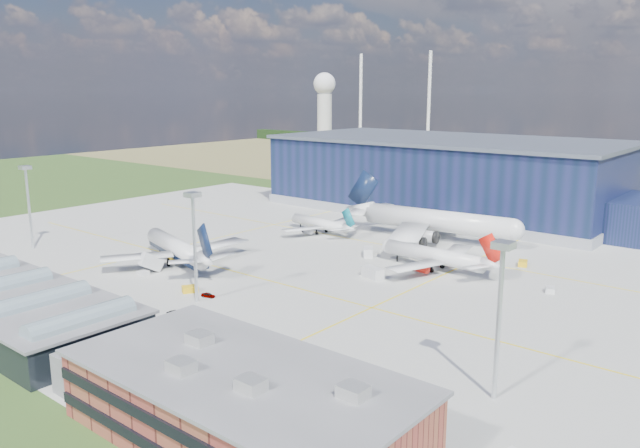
{
  "coord_description": "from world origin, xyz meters",
  "views": [
    {
      "loc": [
        107.62,
        -108.44,
        42.88
      ],
      "look_at": [
        7.77,
        12.75,
        9.11
      ],
      "focal_mm": 35.0,
      "sensor_mm": 36.0,
      "label": 1
    }
  ],
  "objects_px": {
    "airliner_navy": "(176,238)",
    "airliner_red": "(434,248)",
    "hangar": "(454,179)",
    "airliner_regional": "(319,218)",
    "light_mast_west": "(28,193)",
    "gse_van_a": "(372,273)",
    "gse_cart_a": "(550,290)",
    "car_b": "(175,315)",
    "light_mast_center": "(194,229)",
    "gse_tug_b": "(190,289)",
    "light_mast_east": "(500,295)",
    "gse_tug_a": "(176,258)",
    "gse_van_b": "(368,252)",
    "airliner_widebody": "(438,210)",
    "car_a": "(208,295)",
    "ops_building": "(241,404)",
    "airstair": "(152,266)",
    "gse_tug_c": "(523,263)"
  },
  "relations": [
    {
      "from": "airliner_navy",
      "to": "gse_van_a",
      "type": "xyz_separation_m",
      "value": [
        45.2,
        21.02,
        -5.24
      ]
    },
    {
      "from": "gse_van_a",
      "to": "gse_cart_a",
      "type": "xyz_separation_m",
      "value": [
        35.73,
        15.78,
        -0.67
      ]
    },
    {
      "from": "car_b",
      "to": "gse_tug_b",
      "type": "bearing_deg",
      "value": 35.73
    },
    {
      "from": "airliner_regional",
      "to": "gse_cart_a",
      "type": "relative_size",
      "value": 10.06
    },
    {
      "from": "light_mast_east",
      "to": "airliner_navy",
      "type": "distance_m",
      "value": 93.5
    },
    {
      "from": "airliner_regional",
      "to": "gse_van_b",
      "type": "bearing_deg",
      "value": 162.83
    },
    {
      "from": "car_a",
      "to": "airstair",
      "type": "bearing_deg",
      "value": 65.64
    },
    {
      "from": "hangar",
      "to": "airliner_navy",
      "type": "distance_m",
      "value": 110.84
    },
    {
      "from": "light_mast_east",
      "to": "gse_tug_b",
      "type": "relative_size",
      "value": 6.91
    },
    {
      "from": "light_mast_center",
      "to": "hangar",
      "type": "bearing_deg",
      "value": 93.3
    },
    {
      "from": "airliner_red",
      "to": "airstair",
      "type": "height_order",
      "value": "airliner_red"
    },
    {
      "from": "gse_cart_a",
      "to": "airstair",
      "type": "relative_size",
      "value": 0.54
    },
    {
      "from": "hangar",
      "to": "light_mast_east",
      "type": "xyz_separation_m",
      "value": [
        72.19,
        -124.8,
        3.82
      ]
    },
    {
      "from": "airliner_red",
      "to": "airliner_widebody",
      "type": "bearing_deg",
      "value": -59.34
    },
    {
      "from": "light_mast_west",
      "to": "gse_tug_b",
      "type": "xyz_separation_m",
      "value": [
        63.91,
        3.13,
        -14.71
      ]
    },
    {
      "from": "light_mast_center",
      "to": "airliner_navy",
      "type": "distance_m",
      "value": 32.31
    },
    {
      "from": "car_a",
      "to": "gse_van_a",
      "type": "bearing_deg",
      "value": -45.67
    },
    {
      "from": "hangar",
      "to": "gse_van_a",
      "type": "distance_m",
      "value": 92.22
    },
    {
      "from": "gse_van_a",
      "to": "gse_cart_a",
      "type": "height_order",
      "value": "gse_van_a"
    },
    {
      "from": "car_b",
      "to": "gse_tug_c",
      "type": "bearing_deg",
      "value": -30.9
    },
    {
      "from": "airliner_navy",
      "to": "airliner_red",
      "type": "xyz_separation_m",
      "value": [
        52.65,
        36.18,
        -0.95
      ]
    },
    {
      "from": "gse_tug_c",
      "to": "hangar",
      "type": "bearing_deg",
      "value": 112.99
    },
    {
      "from": "ops_building",
      "to": "gse_tug_a",
      "type": "height_order",
      "value": "ops_building"
    },
    {
      "from": "airliner_red",
      "to": "car_b",
      "type": "distance_m",
      "value": 64.59
    },
    {
      "from": "airliner_navy",
      "to": "gse_tug_a",
      "type": "xyz_separation_m",
      "value": [
        -2.71,
        1.72,
        -5.8
      ]
    },
    {
      "from": "hangar",
      "to": "airliner_regional",
      "type": "distance_m",
      "value": 61.57
    },
    {
      "from": "light_mast_east",
      "to": "gse_tug_c",
      "type": "relative_size",
      "value": 6.96
    },
    {
      "from": "airliner_navy",
      "to": "gse_cart_a",
      "type": "distance_m",
      "value": 89.11
    },
    {
      "from": "hangar",
      "to": "light_mast_west",
      "type": "bearing_deg",
      "value": -116.71
    },
    {
      "from": "car_b",
      "to": "gse_tug_a",
      "type": "bearing_deg",
      "value": 46.99
    },
    {
      "from": "gse_van_a",
      "to": "car_b",
      "type": "xyz_separation_m",
      "value": [
        -14.51,
        -45.38,
        -0.66
      ]
    },
    {
      "from": "gse_van_b",
      "to": "airstair",
      "type": "bearing_deg",
      "value": -159.15
    },
    {
      "from": "light_mast_center",
      "to": "airliner_regional",
      "type": "relative_size",
      "value": 0.81
    },
    {
      "from": "light_mast_west",
      "to": "gse_cart_a",
      "type": "height_order",
      "value": "light_mast_west"
    },
    {
      "from": "hangar",
      "to": "car_a",
      "type": "relative_size",
      "value": 47.3
    },
    {
      "from": "airliner_navy",
      "to": "light_mast_east",
      "type": "bearing_deg",
      "value": -173.35
    },
    {
      "from": "light_mast_center",
      "to": "car_a",
      "type": "distance_m",
      "value": 15.29
    },
    {
      "from": "light_mast_west",
      "to": "airliner_red",
      "type": "distance_m",
      "value": 109.55
    },
    {
      "from": "airstair",
      "to": "car_a",
      "type": "height_order",
      "value": "airstair"
    },
    {
      "from": "airliner_navy",
      "to": "airliner_red",
      "type": "bearing_deg",
      "value": -129.06
    },
    {
      "from": "ops_building",
      "to": "light_mast_center",
      "type": "relative_size",
      "value": 2.0
    },
    {
      "from": "hangar",
      "to": "gse_cart_a",
      "type": "bearing_deg",
      "value": -49.61
    },
    {
      "from": "gse_tug_b",
      "to": "airliner_widebody",
      "type": "bearing_deg",
      "value": 106.66
    },
    {
      "from": "light_mast_center",
      "to": "gse_tug_a",
      "type": "xyz_separation_m",
      "value": [
        -29.43,
        17.54,
        -14.7
      ]
    },
    {
      "from": "hangar",
      "to": "gse_tug_a",
      "type": "distance_m",
      "value": 110.08
    },
    {
      "from": "ops_building",
      "to": "light_mast_west",
      "type": "height_order",
      "value": "light_mast_west"
    },
    {
      "from": "airliner_widebody",
      "to": "car_a",
      "type": "distance_m",
      "value": 77.44
    },
    {
      "from": "light_mast_center",
      "to": "gse_tug_b",
      "type": "relative_size",
      "value": 6.91
    },
    {
      "from": "light_mast_center",
      "to": "gse_van_b",
      "type": "bearing_deg",
      "value": 82.91
    },
    {
      "from": "light_mast_center",
      "to": "car_b",
      "type": "distance_m",
      "value": 17.55
    }
  ]
}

